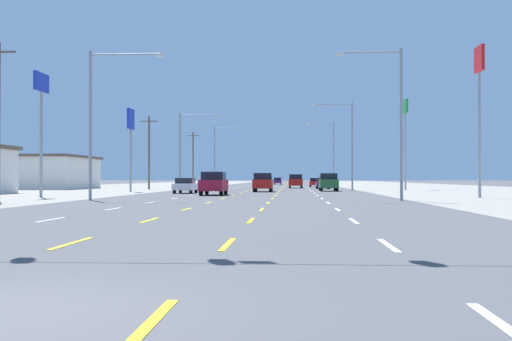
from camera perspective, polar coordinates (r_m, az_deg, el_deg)
name	(u,v)px	position (r m, az deg, el deg)	size (l,w,h in m)	color
ground_plane	(266,190)	(72.55, 0.89, -1.85)	(572.00, 572.00, 0.00)	#4C4C4F
lot_apron_left	(60,190)	(77.68, -17.68, -1.74)	(28.00, 440.00, 0.01)	gray
lot_apron_right	(479,191)	(75.63, 19.99, -1.76)	(28.00, 440.00, 0.01)	gray
lane_markings	(275,186)	(111.02, 1.76, -1.44)	(10.64, 227.60, 0.01)	white
signal_span_wire	(141,11)	(15.12, -10.60, 14.37)	(27.74, 0.52, 9.36)	brown
suv_inner_left_nearest	(214,183)	(52.31, -3.94, -1.17)	(1.98, 4.90, 1.98)	maroon
sedan_far_left_near	(185,185)	(59.09, -6.56, -1.38)	(1.80, 4.50, 1.46)	white
suv_center_turn_mid	(263,182)	(65.16, 0.65, -1.08)	(1.98, 4.90, 1.98)	red
suv_far_right_midfar	(328,182)	(68.68, 6.73, -1.05)	(1.98, 4.90, 1.98)	#235B2D
sedan_far_right_far	(323,183)	(82.82, 6.22, -1.18)	(1.80, 4.50, 1.46)	#4C196B
suv_inner_right_farther	(296,181)	(88.82, 3.70, -0.97)	(1.98, 4.90, 1.98)	red
sedan_far_right_farthest	(315,182)	(100.76, 5.50, -1.09)	(1.80, 4.50, 1.46)	red
suv_inner_right_distant_a	(294,180)	(133.43, 3.55, -0.88)	(1.98, 4.90, 1.98)	red
hatchback_center_turn_distant_b	(278,181)	(136.36, 2.02, -0.98)	(1.72, 3.90, 1.54)	#4C196B
storefront_left_row_2	(36,172)	(87.76, -19.73, -0.15)	(13.92, 14.51, 4.45)	silver
pole_sign_left_row_1	(41,102)	(49.18, -19.28, 5.99)	(0.24, 2.42, 9.36)	gray
pole_sign_left_row_2	(131,128)	(66.77, -11.54, 3.89)	(0.24, 2.23, 8.82)	gray
pole_sign_right_row_1	(479,85)	(48.89, 20.00, 7.48)	(0.24, 1.92, 11.24)	gray
pole_sign_right_row_2	(405,121)	(77.96, 13.68, 4.52)	(0.24, 2.52, 11.08)	gray
streetlight_left_row_0	(99,112)	(42.01, -14.38, 5.26)	(5.00, 0.26, 9.87)	gray
streetlight_right_row_0	(395,112)	(40.54, 12.72, 5.31)	(4.27, 0.26, 9.80)	gray
streetlight_left_row_1	(185,144)	(73.37, -6.62, 2.43)	(4.94, 0.26, 9.21)	gray
streetlight_right_row_1	(348,139)	(72.58, 8.50, 2.94)	(5.00, 0.26, 10.34)	gray
streetlight_left_row_2	(217,152)	(105.39, -3.63, 1.74)	(4.34, 0.26, 10.24)	gray
streetlight_right_row_2	(331,149)	(104.82, 6.97, 1.99)	(4.69, 0.26, 10.99)	gray
utility_pole_left_row_1	(149,151)	(79.34, -9.89, 1.75)	(2.20, 0.26, 9.29)	brown
utility_pole_left_row_2	(193,158)	(111.91, -5.86, 1.15)	(2.20, 0.26, 9.73)	brown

